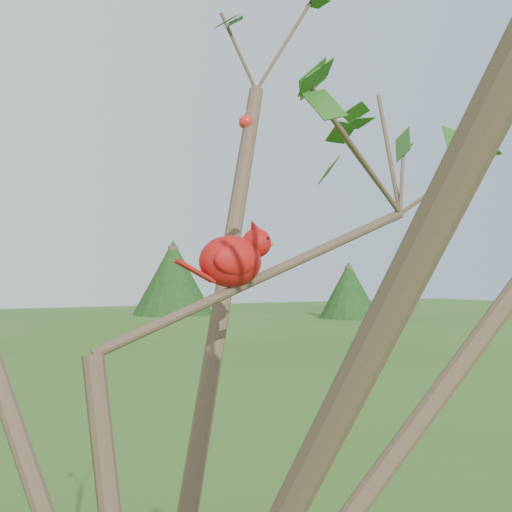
% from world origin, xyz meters
% --- Properties ---
extents(crabapple_tree, '(2.35, 2.05, 2.95)m').
position_xyz_m(crabapple_tree, '(0.03, -0.02, 2.12)').
color(crabapple_tree, '#442F25').
rests_on(crabapple_tree, ground).
extents(cardinal, '(0.19, 0.10, 0.13)m').
position_xyz_m(cardinal, '(0.19, 0.08, 2.11)').
color(cardinal, red).
rests_on(cardinal, ground).
extents(distant_trees, '(41.23, 16.33, 3.83)m').
position_xyz_m(distant_trees, '(3.32, 25.62, 1.62)').
color(distant_trees, '#442F25').
rests_on(distant_trees, ground).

